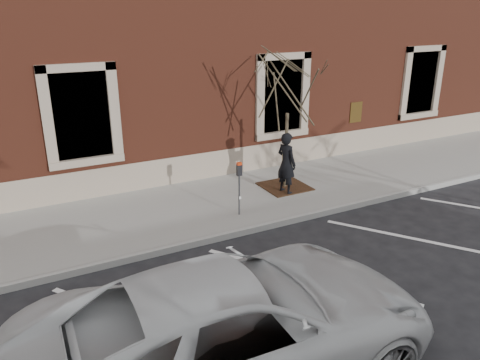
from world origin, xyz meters
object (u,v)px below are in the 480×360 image
white_truck (234,324)px  sapling (288,92)px  man (286,163)px  parking_meter (239,179)px

white_truck → sapling: bearing=-36.8°
man → sapling: 1.91m
sapling → white_truck: size_ratio=0.65×
parking_meter → man: bearing=31.6°
parking_meter → white_truck: white_truck is taller
man → sapling: sapling is taller
sapling → white_truck: (-4.49, -5.61, -2.04)m
man → white_truck: size_ratio=0.29×
sapling → man: bearing=-120.4°
parking_meter → sapling: size_ratio=0.35×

